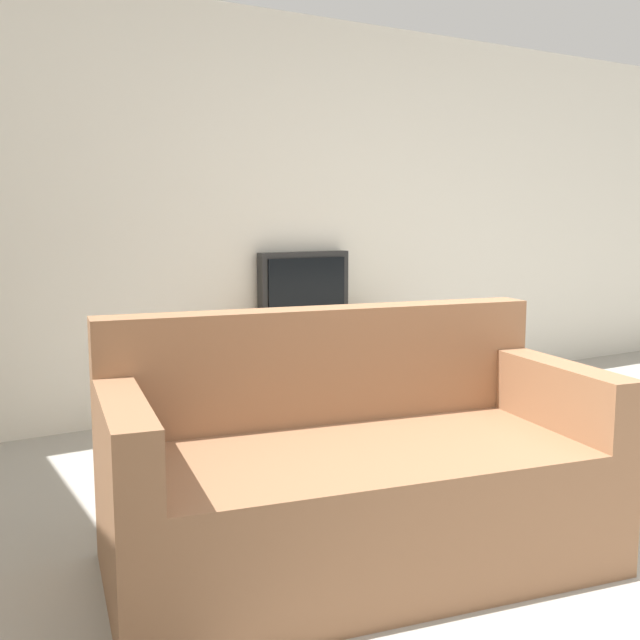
{
  "coord_description": "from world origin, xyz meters",
  "views": [
    {
      "loc": [
        -2.34,
        -1.48,
        1.29
      ],
      "look_at": [
        -0.18,
        2.17,
        0.69
      ],
      "focal_mm": 42.0,
      "sensor_mm": 36.0,
      "label": 1
    }
  ],
  "objects_px": {
    "book_stack": "(378,323)",
    "television": "(304,291)",
    "remote_secondary": "(350,332)",
    "couch": "(354,481)",
    "remote_on_stand": "(335,332)",
    "tv_stand": "(319,371)"
  },
  "relations": [
    {
      "from": "remote_on_stand",
      "to": "remote_secondary",
      "type": "relative_size",
      "value": 0.89
    },
    {
      "from": "book_stack",
      "to": "remote_secondary",
      "type": "xyz_separation_m",
      "value": [
        -0.27,
        -0.07,
        -0.03
      ]
    },
    {
      "from": "remote_on_stand",
      "to": "remote_secondary",
      "type": "height_order",
      "value": "same"
    },
    {
      "from": "remote_secondary",
      "to": "couch",
      "type": "bearing_deg",
      "value": -122.6
    },
    {
      "from": "tv_stand",
      "to": "book_stack",
      "type": "bearing_deg",
      "value": -6.95
    },
    {
      "from": "tv_stand",
      "to": "remote_on_stand",
      "type": "distance_m",
      "value": 0.28
    },
    {
      "from": "book_stack",
      "to": "tv_stand",
      "type": "bearing_deg",
      "value": 173.05
    },
    {
      "from": "television",
      "to": "remote_secondary",
      "type": "distance_m",
      "value": 0.43
    },
    {
      "from": "couch",
      "to": "remote_on_stand",
      "type": "distance_m",
      "value": 2.26
    },
    {
      "from": "remote_on_stand",
      "to": "remote_secondary",
      "type": "xyz_separation_m",
      "value": [
        0.09,
        -0.05,
        0.0
      ]
    },
    {
      "from": "book_stack",
      "to": "remote_on_stand",
      "type": "height_order",
      "value": "book_stack"
    },
    {
      "from": "tv_stand",
      "to": "remote_secondary",
      "type": "distance_m",
      "value": 0.34
    },
    {
      "from": "tv_stand",
      "to": "couch",
      "type": "xyz_separation_m",
      "value": [
        -1.04,
        -2.02,
        0.06
      ]
    },
    {
      "from": "television",
      "to": "remote_on_stand",
      "type": "distance_m",
      "value": 0.37
    },
    {
      "from": "remote_secondary",
      "to": "tv_stand",
      "type": "bearing_deg",
      "value": 145.09
    },
    {
      "from": "tv_stand",
      "to": "couch",
      "type": "bearing_deg",
      "value": -117.3
    },
    {
      "from": "couch",
      "to": "book_stack",
      "type": "bearing_deg",
      "value": 63.04
    },
    {
      "from": "television",
      "to": "couch",
      "type": "height_order",
      "value": "television"
    },
    {
      "from": "book_stack",
      "to": "remote_on_stand",
      "type": "bearing_deg",
      "value": -177.86
    },
    {
      "from": "couch",
      "to": "book_stack",
      "type": "height_order",
      "value": "couch"
    },
    {
      "from": "tv_stand",
      "to": "remote_on_stand",
      "type": "relative_size",
      "value": 7.77
    },
    {
      "from": "book_stack",
      "to": "television",
      "type": "bearing_deg",
      "value": 153.06
    }
  ]
}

